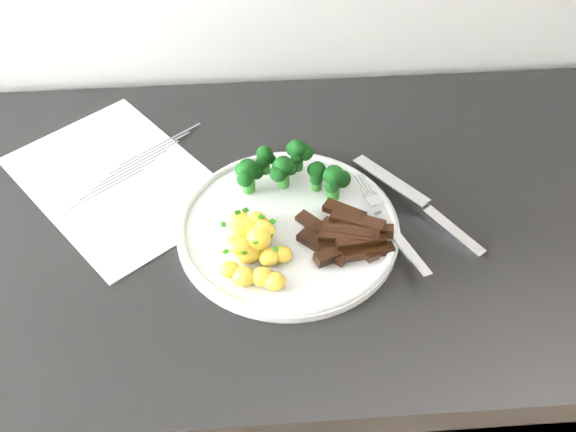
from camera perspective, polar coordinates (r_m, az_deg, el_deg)
counter at (r=1.31m, az=-3.45°, el=-14.10°), size 2.41×0.60×0.90m
recipe_paper at (r=1.03m, az=-13.39°, el=2.78°), size 0.36×0.37×0.00m
plate at (r=0.93m, az=-0.00°, el=-0.93°), size 0.29×0.29×0.02m
broccoli at (r=0.95m, az=0.29°, el=3.79°), size 0.15×0.09×0.06m
potatoes at (r=0.89m, az=-2.84°, el=-2.14°), size 0.09×0.13×0.05m
beef_strips at (r=0.90m, az=4.78°, el=-1.53°), size 0.12×0.10×0.03m
fork at (r=0.92m, az=8.26°, el=-0.91°), size 0.07×0.19×0.02m
knife at (r=0.96m, az=11.45°, el=0.04°), size 0.15×0.20×0.02m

